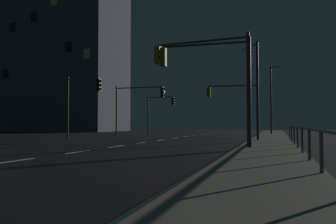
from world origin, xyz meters
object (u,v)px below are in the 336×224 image
at_px(street_lamp_far_end, 272,93).
at_px(traffic_light_mid_left, 208,70).
at_px(traffic_light_far_right, 82,95).
at_px(building_distant, 66,47).
at_px(traffic_light_near_right, 138,99).
at_px(street_lamp_corner, 255,81).
at_px(traffic_light_far_left, 205,67).
at_px(traffic_light_overhead_east, 160,107).
at_px(traffic_light_near_left, 234,98).

bearing_deg(street_lamp_far_end, traffic_light_mid_left, -97.26).
distance_m(traffic_light_far_right, street_lamp_far_end, 21.43).
bearing_deg(building_distant, traffic_light_near_right, -43.59).
bearing_deg(building_distant, traffic_light_far_right, -55.13).
bearing_deg(street_lamp_corner, traffic_light_near_right, 148.75).
relative_size(traffic_light_far_left, traffic_light_overhead_east, 1.16).
distance_m(traffic_light_near_left, street_lamp_corner, 7.59).
height_order(traffic_light_far_left, traffic_light_mid_left, traffic_light_far_left).
distance_m(traffic_light_mid_left, street_lamp_far_end, 23.42).
relative_size(traffic_light_near_right, building_distant, 0.18).
relative_size(traffic_light_far_right, traffic_light_overhead_east, 1.03).
height_order(traffic_light_near_right, street_lamp_corner, street_lamp_corner).
bearing_deg(building_distant, traffic_light_overhead_east, -27.93).
height_order(traffic_light_near_right, street_lamp_far_end, street_lamp_far_end).
bearing_deg(street_lamp_corner, street_lamp_far_end, 85.74).
distance_m(traffic_light_mid_left, traffic_light_near_right, 18.60).
relative_size(traffic_light_far_left, traffic_light_mid_left, 1.06).
bearing_deg(building_distant, traffic_light_mid_left, -49.04).
bearing_deg(traffic_light_overhead_east, traffic_light_far_left, -67.02).
relative_size(traffic_light_far_left, building_distant, 0.19).
xyz_separation_m(traffic_light_mid_left, street_lamp_far_end, (2.96, 23.22, 0.66)).
bearing_deg(traffic_light_near_right, building_distant, 136.41).
distance_m(traffic_light_far_right, traffic_light_mid_left, 13.21).
height_order(traffic_light_far_left, street_lamp_corner, street_lamp_corner).
xyz_separation_m(traffic_light_far_left, traffic_light_mid_left, (0.28, -0.70, -0.26)).
bearing_deg(traffic_light_far_left, traffic_light_mid_left, -68.38).
distance_m(traffic_light_far_right, traffic_light_overhead_east, 18.02).
height_order(traffic_light_mid_left, street_lamp_corner, street_lamp_corner).
distance_m(traffic_light_mid_left, street_lamp_corner, 8.77).
xyz_separation_m(street_lamp_corner, building_distant, (-33.18, 27.52, 10.28)).
bearing_deg(street_lamp_corner, traffic_light_far_right, -173.59).
xyz_separation_m(traffic_light_overhead_east, street_lamp_far_end, (13.59, -1.90, 1.17)).
xyz_separation_m(traffic_light_mid_left, street_lamp_corner, (1.87, 8.56, 0.39)).
height_order(traffic_light_mid_left, building_distant, building_distant).
bearing_deg(street_lamp_corner, traffic_light_near_left, 107.72).
height_order(traffic_light_far_left, traffic_light_near_right, traffic_light_far_left).
bearing_deg(traffic_light_near_right, street_lamp_far_end, 30.19).
bearing_deg(traffic_light_far_left, traffic_light_far_right, 149.43).
relative_size(traffic_light_overhead_east, traffic_light_near_right, 0.91).
xyz_separation_m(traffic_light_near_left, building_distant, (-30.89, 20.32, 10.96)).
bearing_deg(traffic_light_mid_left, traffic_light_near_left, 91.57).
xyz_separation_m(traffic_light_far_right, street_lamp_corner, (12.99, 1.46, 0.83)).
xyz_separation_m(traffic_light_overhead_east, building_distant, (-20.69, 10.97, 11.18)).
xyz_separation_m(traffic_light_near_right, street_lamp_far_end, (12.89, 7.50, 0.90)).
height_order(street_lamp_far_end, building_distant, building_distant).
xyz_separation_m(traffic_light_far_left, building_distant, (-31.04, 35.39, 10.42)).
bearing_deg(traffic_light_near_right, traffic_light_far_left, -57.28).
bearing_deg(traffic_light_far_left, traffic_light_overhead_east, 112.98).
relative_size(traffic_light_overhead_east, street_lamp_far_end, 0.65).
xyz_separation_m(traffic_light_far_left, traffic_light_far_right, (-10.85, 6.41, -0.70)).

